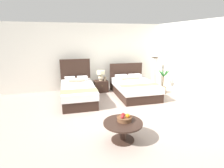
{
  "coord_description": "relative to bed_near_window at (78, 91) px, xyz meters",
  "views": [
    {
      "loc": [
        -1.61,
        -4.75,
        2.22
      ],
      "look_at": [
        -0.12,
        0.43,
        0.8
      ],
      "focal_mm": 29.35,
      "sensor_mm": 36.0,
      "label": 1
    }
  ],
  "objects": [
    {
      "name": "floor_lamp_corner",
      "position": [
        3.35,
        0.69,
        0.35
      ],
      "size": [
        0.22,
        0.22,
        1.34
      ],
      "color": "black",
      "rests_on": "ground"
    },
    {
      "name": "bed_near_corner",
      "position": [
        2.12,
        -0.01,
        -0.02
      ],
      "size": [
        1.46,
        2.13,
        1.1
      ],
      "color": "#322019",
      "rests_on": "ground"
    },
    {
      "name": "ground_plane",
      "position": [
        1.06,
        -1.51,
        -0.33
      ],
      "size": [
        9.22,
        9.43,
        0.02
      ],
      "primitive_type": "cube",
      "color": "#AE998D"
    },
    {
      "name": "fruit_bowl",
      "position": [
        0.72,
        -2.83,
        0.17
      ],
      "size": [
        0.33,
        0.33,
        0.17
      ],
      "color": "brown",
      "rests_on": "coffee_table"
    },
    {
      "name": "wall_back",
      "position": [
        1.06,
        1.41,
        1.04
      ],
      "size": [
        9.22,
        0.12,
        2.72
      ],
      "primitive_type": "cube",
      "color": "white",
      "rests_on": "ground"
    },
    {
      "name": "vase",
      "position": [
        1.17,
        0.74,
        0.22
      ],
      "size": [
        0.1,
        0.1,
        0.16
      ],
      "color": "gray",
      "rests_on": "nightstand"
    },
    {
      "name": "potted_palm",
      "position": [
        3.33,
        -0.09,
        -0.06
      ],
      "size": [
        0.49,
        0.45,
        0.99
      ],
      "color": "brown",
      "rests_on": "ground"
    },
    {
      "name": "nightstand",
      "position": [
        1.01,
        0.78,
        -0.09
      ],
      "size": [
        0.54,
        0.43,
        0.47
      ],
      "color": "#322019",
      "rests_on": "ground"
    },
    {
      "name": "wall_side_right",
      "position": [
        3.87,
        -1.11,
        1.04
      ],
      "size": [
        0.12,
        5.03,
        2.72
      ],
      "primitive_type": "cube",
      "color": "white",
      "rests_on": "ground"
    },
    {
      "name": "table_lamp",
      "position": [
        1.01,
        0.8,
        0.39
      ],
      "size": [
        0.33,
        0.33,
        0.41
      ],
      "color": "beige",
      "rests_on": "nightstand"
    },
    {
      "name": "coffee_table",
      "position": [
        0.67,
        -2.89,
        -0.01
      ],
      "size": [
        0.85,
        0.85,
        0.43
      ],
      "color": "#322019",
      "rests_on": "ground"
    },
    {
      "name": "bed_near_window",
      "position": [
        0.0,
        0.0,
        0.0
      ],
      "size": [
        1.2,
        2.21,
        1.34
      ],
      "color": "#322019",
      "rests_on": "ground"
    }
  ]
}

